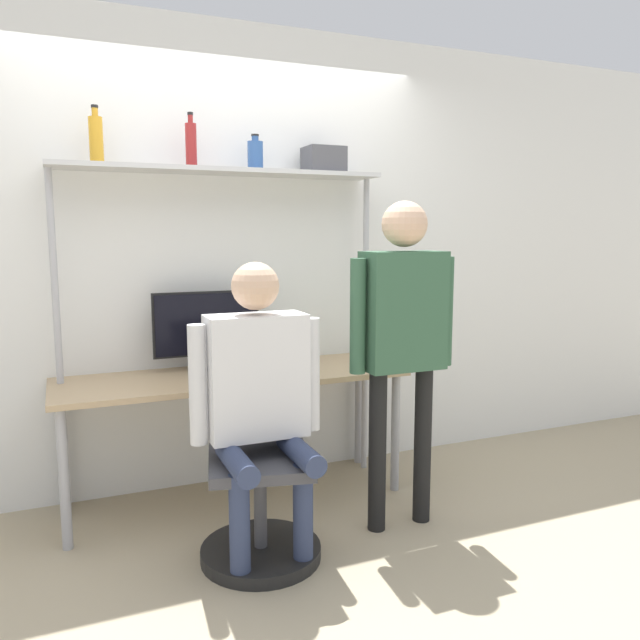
% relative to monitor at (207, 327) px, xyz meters
% --- Properties ---
extents(ground_plane, '(12.00, 12.00, 0.00)m').
position_rel_monitor_xyz_m(ground_plane, '(0.11, -0.47, -0.98)').
color(ground_plane, tan).
extents(wall_back, '(8.00, 0.06, 2.70)m').
position_rel_monitor_xyz_m(wall_back, '(0.11, 0.19, 0.37)').
color(wall_back, white).
rests_on(wall_back, ground_plane).
extents(desk, '(1.91, 0.60, 0.73)m').
position_rel_monitor_xyz_m(desk, '(0.11, -0.15, -0.33)').
color(desk, tan).
rests_on(desk, ground_plane).
extents(shelf_unit, '(1.82, 0.30, 1.85)m').
position_rel_monitor_xyz_m(shelf_unit, '(0.11, -0.00, 0.62)').
color(shelf_unit, silver).
rests_on(shelf_unit, ground_plane).
extents(monitor, '(0.61, 0.16, 0.45)m').
position_rel_monitor_xyz_m(monitor, '(0.00, 0.00, 0.00)').
color(monitor, black).
rests_on(monitor, desk).
extents(laptop, '(0.34, 0.26, 0.26)m').
position_rel_monitor_xyz_m(laptop, '(0.11, -0.17, -0.18)').
color(laptop, silver).
rests_on(laptop, desk).
extents(cell_phone, '(0.07, 0.15, 0.01)m').
position_rel_monitor_xyz_m(cell_phone, '(0.38, -0.26, -0.25)').
color(cell_phone, black).
rests_on(cell_phone, desk).
extents(office_chair, '(0.56, 0.56, 0.94)m').
position_rel_monitor_xyz_m(office_chair, '(0.05, -0.79, -0.69)').
color(office_chair, black).
rests_on(office_chair, ground_plane).
extents(person_seated, '(0.61, 0.47, 1.38)m').
position_rel_monitor_xyz_m(person_seated, '(0.04, -0.84, -0.16)').
color(person_seated, '#2D3856').
rests_on(person_seated, ground_plane).
extents(person_standing, '(0.58, 0.22, 1.66)m').
position_rel_monitor_xyz_m(person_standing, '(0.81, -0.79, 0.08)').
color(person_standing, black).
rests_on(person_standing, ground_plane).
extents(bottle_blue, '(0.09, 0.09, 0.20)m').
position_rel_monitor_xyz_m(bottle_blue, '(0.30, -0.00, 0.96)').
color(bottle_blue, '#335999').
rests_on(bottle_blue, shelf_unit).
extents(bottle_amber, '(0.07, 0.07, 0.29)m').
position_rel_monitor_xyz_m(bottle_amber, '(-0.55, -0.00, 1.00)').
color(bottle_amber, gold).
rests_on(bottle_amber, shelf_unit).
extents(bottle_red, '(0.06, 0.06, 0.29)m').
position_rel_monitor_xyz_m(bottle_red, '(-0.06, -0.00, 1.00)').
color(bottle_red, maroon).
rests_on(bottle_red, shelf_unit).
extents(storage_box, '(0.22, 0.19, 0.15)m').
position_rel_monitor_xyz_m(storage_box, '(0.71, -0.00, 0.95)').
color(storage_box, '#4C4C51').
rests_on(storage_box, shelf_unit).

